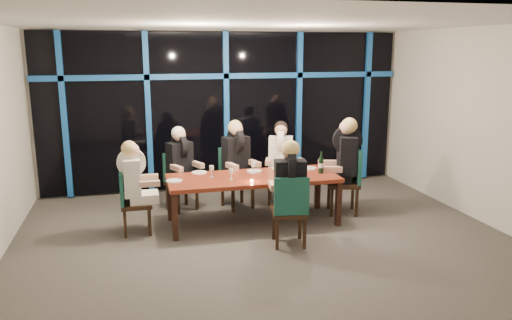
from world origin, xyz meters
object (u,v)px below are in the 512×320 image
(chair_near_mid, at_px, (290,207))
(water_pitcher, at_px, (299,169))
(chair_end_right, at_px, (349,177))
(diner_end_right, at_px, (344,152))
(chair_far_left, at_px, (179,178))
(diner_far_left, at_px, (181,156))
(wine_bottle, at_px, (321,165))
(chair_far_mid, at_px, (235,174))
(chair_end_left, at_px, (130,199))
(diner_far_mid, at_px, (237,152))
(chair_far_right, at_px, (281,171))
(diner_near_mid, at_px, (290,177))
(diner_end_left, at_px, (134,174))
(diner_far_right, at_px, (281,150))
(dining_table, at_px, (253,181))

(chair_near_mid, height_order, water_pitcher, chair_near_mid)
(chair_end_right, relative_size, diner_end_right, 1.03)
(chair_far_left, relative_size, diner_far_left, 1.03)
(chair_near_mid, bearing_deg, wine_bottle, -120.62)
(chair_far_mid, distance_m, wine_bottle, 1.57)
(chair_end_right, distance_m, water_pitcher, 0.98)
(chair_end_left, bearing_deg, wine_bottle, -91.96)
(diner_far_mid, bearing_deg, chair_far_right, -6.84)
(chair_far_right, relative_size, chair_end_right, 0.91)
(chair_near_mid, bearing_deg, chair_far_left, -48.41)
(chair_far_mid, relative_size, diner_far_mid, 1.03)
(diner_far_left, bearing_deg, chair_far_right, -23.22)
(chair_near_mid, bearing_deg, diner_far_left, -48.14)
(chair_end_right, xyz_separation_m, chair_near_mid, (-1.38, -1.14, -0.04))
(water_pitcher, bearing_deg, diner_far_mid, 128.35)
(chair_near_mid, bearing_deg, chair_end_left, -17.19)
(diner_end_right, distance_m, wine_bottle, 0.53)
(chair_near_mid, relative_size, diner_far_mid, 1.01)
(diner_far_mid, height_order, diner_near_mid, diner_far_mid)
(diner_far_mid, height_order, water_pitcher, diner_far_mid)
(chair_near_mid, relative_size, diner_far_left, 1.07)
(chair_far_left, xyz_separation_m, diner_near_mid, (1.31, -1.97, 0.42))
(chair_far_right, distance_m, water_pitcher, 1.10)
(chair_near_mid, xyz_separation_m, diner_end_left, (-2.02, 1.05, 0.34))
(chair_end_left, relative_size, wine_bottle, 2.68)
(diner_far_right, relative_size, diner_end_right, 0.91)
(chair_end_left, xyz_separation_m, chair_end_right, (3.48, 0.08, 0.08))
(chair_end_right, bearing_deg, diner_end_right, -90.00)
(chair_far_mid, bearing_deg, diner_near_mid, -95.46)
(diner_end_right, height_order, water_pitcher, diner_end_right)
(chair_near_mid, xyz_separation_m, water_pitcher, (0.45, 0.96, 0.28))
(diner_end_left, distance_m, diner_end_right, 3.32)
(diner_far_left, relative_size, diner_near_mid, 0.96)
(diner_far_left, distance_m, water_pitcher, 1.99)
(chair_end_right, distance_m, diner_near_mid, 1.76)
(diner_end_right, height_order, wine_bottle, diner_end_right)
(chair_end_left, relative_size, diner_far_right, 0.98)
(wine_bottle, bearing_deg, diner_end_right, 21.16)
(chair_end_right, bearing_deg, chair_far_left, -93.56)
(chair_far_right, height_order, diner_end_right, diner_end_right)
(diner_far_right, height_order, diner_end_right, diner_end_right)
(diner_far_mid, distance_m, diner_near_mid, 1.83)
(diner_far_left, height_order, diner_far_right, diner_far_right)
(diner_far_left, xyz_separation_m, diner_end_left, (-0.76, -0.93, -0.02))
(diner_near_mid, bearing_deg, diner_end_right, -130.52)
(chair_far_right, height_order, chair_end_right, chair_end_right)
(dining_table, bearing_deg, diner_far_mid, 94.65)
(diner_far_right, bearing_deg, chair_far_right, 90.00)
(chair_far_mid, distance_m, diner_far_right, 0.89)
(chair_end_right, bearing_deg, wine_bottle, -58.76)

